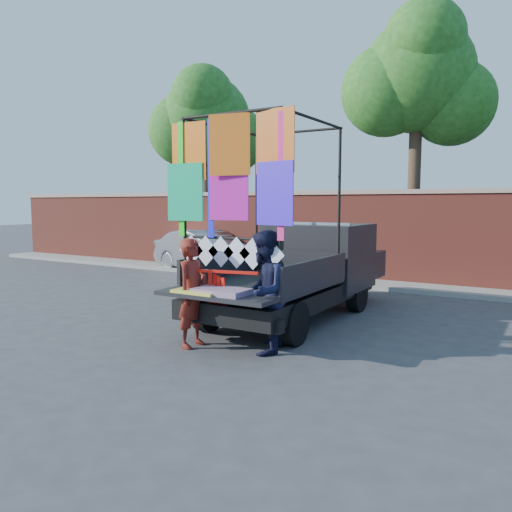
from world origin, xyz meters
The scene contains 10 objects.
ground centered at (0.00, 0.00, 0.00)m, with size 90.00×90.00×0.00m, color #38383A.
brick_wall centered at (0.00, 7.00, 1.33)m, with size 30.00×0.45×2.61m.
curb centered at (0.00, 6.30, 0.06)m, with size 30.00×1.20×0.12m, color gray.
tree_left centered at (-6.48, 8.12, 5.12)m, with size 4.20×3.30×7.05m.
tree_mid centered at (1.02, 8.12, 5.70)m, with size 4.20×3.30×7.73m.
pickup_truck centered at (0.34, 2.41, 0.90)m, with size 2.28×5.72×3.60m.
sedan centered at (-5.02, 6.19, 0.69)m, with size 1.46×4.18×1.38m, color #A2A4A9.
woman centered at (-0.14, -0.71, 0.85)m, with size 0.62×0.41×1.70m, color maroon.
man centered at (0.97, -0.41, 0.92)m, with size 0.89×0.70×1.84m, color black.
streamer_bundle centered at (0.31, -0.57, 1.00)m, with size 0.98×0.26×0.68m.
Camera 1 is at (4.65, -6.73, 2.23)m, focal length 35.00 mm.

